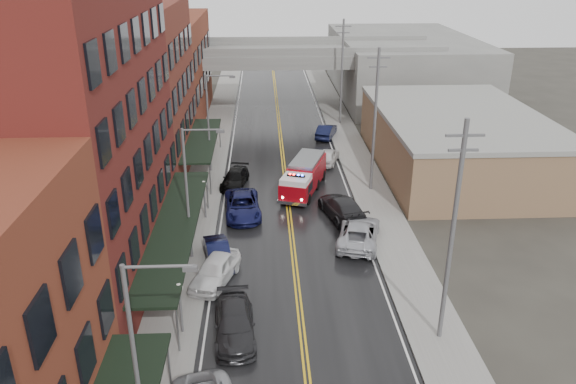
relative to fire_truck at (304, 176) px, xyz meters
name	(u,v)px	position (x,y,z in m)	size (l,w,h in m)	color
road	(289,217)	(-1.43, -4.98, -1.43)	(11.00, 160.00, 0.02)	black
sidewalk_left	(194,218)	(-8.73, -4.98, -1.37)	(3.00, 160.00, 0.15)	slate
sidewalk_right	(383,214)	(5.87, -4.98, -1.37)	(3.00, 160.00, 0.15)	slate
curb_left	(216,218)	(-7.08, -4.98, -1.37)	(0.30, 160.00, 0.15)	gray
curb_right	(362,215)	(4.22, -4.98, -1.37)	(0.30, 160.00, 0.15)	gray
brick_building_b	(67,135)	(-14.73, -11.98, 7.56)	(9.00, 20.00, 18.00)	maroon
brick_building_c	(133,91)	(-14.73, 5.52, 6.06)	(9.00, 15.00, 15.00)	maroon
brick_building_far	(165,70)	(-14.73, 23.02, 4.56)	(9.00, 20.00, 12.00)	maroon
tan_building	(456,143)	(14.57, 5.02, 1.06)	(14.00, 22.00, 5.00)	#8C694B
right_far_block	(403,65)	(16.57, 35.02, 2.56)	(18.00, 30.00, 8.00)	slate
awning_1	(176,225)	(-8.92, -11.98, 1.55)	(2.60, 18.00, 3.09)	black
awning_2	(202,139)	(-8.92, 5.52, 1.55)	(2.60, 13.00, 3.09)	black
globe_lamp_1	(180,297)	(-7.83, -18.98, 0.87)	(0.44, 0.44, 3.12)	#59595B
globe_lamp_2	(204,191)	(-7.83, -4.98, 0.87)	(0.44, 0.44, 3.12)	#59595B
street_lamp_0	(141,354)	(-7.98, -26.98, 3.75)	(2.64, 0.22, 9.00)	#59595B
street_lamp_1	(190,187)	(-7.98, -10.98, 3.75)	(2.64, 0.22, 9.00)	#59595B
street_lamp_2	(211,117)	(-7.98, 5.02, 3.75)	(2.64, 0.22, 9.00)	#59595B
utility_pole_0	(453,232)	(5.77, -19.98, 4.87)	(1.80, 0.24, 12.00)	#59595B
utility_pole_1	(375,119)	(5.77, 0.02, 4.87)	(1.80, 0.24, 12.00)	#59595B
utility_pole_2	(342,71)	(5.77, 20.02, 4.87)	(1.80, 0.24, 12.00)	#59595B
overpass	(277,63)	(-1.43, 27.02, 4.55)	(40.00, 10.00, 7.50)	slate
fire_truck	(304,176)	(0.00, 0.00, 0.00)	(4.64, 7.64, 2.66)	maroon
parked_car_left_3	(234,324)	(-5.03, -19.28, -0.68)	(2.12, 5.22, 1.52)	#242427
parked_car_left_4	(215,270)	(-6.43, -13.91, -0.62)	(1.94, 4.81, 1.64)	white
parked_car_left_5	(218,253)	(-6.43, -11.55, -0.75)	(1.46, 4.20, 1.38)	black
parked_car_left_6	(242,205)	(-5.03, -4.38, -0.64)	(2.65, 5.74, 1.59)	#131649
parked_car_left_7	(235,178)	(-5.86, 1.56, -0.76)	(1.90, 4.68, 1.36)	black
parked_car_right_0	(359,232)	(3.20, -9.30, -0.63)	(2.70, 5.86, 1.63)	#B5B6BD
parked_car_right_1	(342,207)	(2.59, -5.18, -0.60)	(2.35, 5.78, 1.68)	#242326
parked_car_right_2	(328,156)	(2.84, 6.82, -0.71)	(1.71, 4.26, 1.45)	white
parked_car_right_3	(326,131)	(3.57, 14.85, -0.69)	(1.58, 4.54, 1.50)	black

